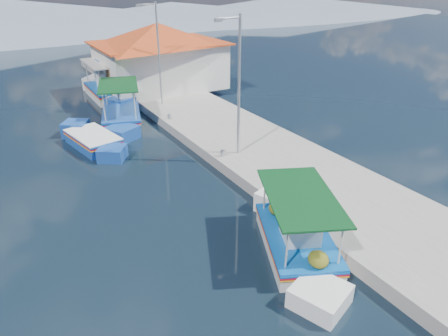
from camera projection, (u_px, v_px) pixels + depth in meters
ground at (162, 208)px, 15.22m from camera, size 160.00×160.00×0.00m
quay at (219, 127)px, 22.46m from camera, size 5.00×44.00×0.50m
bollards at (191, 131)px, 20.75m from camera, size 0.20×17.20×0.30m
main_caique at (295, 238)px, 12.78m from camera, size 3.72×6.11×2.21m
caique_green_canopy at (121, 117)px, 23.58m from camera, size 3.37×6.64×2.60m
caique_blue_hull at (93, 141)px, 20.51m from camera, size 2.41×5.69×1.03m
caique_far at (108, 90)px, 28.47m from camera, size 2.36×7.82×2.74m
harbor_building at (159, 54)px, 28.50m from camera, size 10.49×10.49×4.40m
lamp_post_near at (237, 80)px, 17.16m from camera, size 1.21×0.14×6.00m
lamp_post_far at (157, 49)px, 24.16m from camera, size 1.21×0.14×6.00m
mountain_ridge at (58, 16)px, 60.87m from camera, size 171.40×96.00×5.50m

